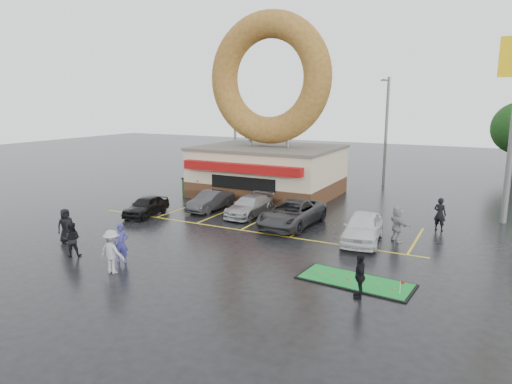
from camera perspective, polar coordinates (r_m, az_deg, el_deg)
The scene contains 18 objects.
ground at distance 22.81m, azimuth -6.20°, elevation -6.85°, with size 120.00×120.00×0.00m, color black.
donut_shop at distance 34.52m, azimuth 1.56°, elevation 6.99°, with size 10.20×8.70×13.50m.
streetlight_left at distance 43.92m, azimuth -2.69°, elevation 8.33°, with size 0.40×2.21×9.00m.
streetlight_mid at distance 39.76m, azimuth 15.94°, elevation 7.60°, with size 0.40×2.21×9.00m.
car_black at distance 29.39m, azimuth -13.57°, elevation -1.69°, with size 1.47×3.66×1.25m, color black.
car_dgrey at distance 30.11m, azimuth -5.70°, elevation -1.09°, with size 1.34×3.85×1.27m, color #2A2A2C.
car_silver at distance 28.57m, azimuth -0.83°, elevation -1.74°, with size 1.74×4.27×1.24m, color #9C9CA0.
car_grey at distance 26.32m, azimuth 4.52°, elevation -2.67°, with size 2.44×5.29×1.47m, color #2E2E30.
car_white at distance 23.89m, azimuth 13.18°, elevation -4.35°, with size 1.78×4.42×1.51m, color silver.
person_blue at distance 21.19m, azimuth -16.50°, elevation -6.17°, with size 0.65×0.43×1.78m, color navy.
person_blackjkt at distance 22.79m, azimuth -22.04°, elevation -5.52°, with size 0.78×0.61×1.61m, color black.
person_hoodie at distance 20.05m, azimuth -17.55°, elevation -7.12°, with size 1.20×0.69×1.86m, color #99999C.
person_bystander at distance 25.02m, azimuth -22.67°, elevation -3.92°, with size 0.86×0.56×1.77m, color black.
person_cameraman at distance 17.27m, azimuth 12.85°, elevation -10.17°, with size 0.99×0.41×1.69m, color black.
person_walker_near at distance 24.41m, azimuth 17.26°, elevation -3.77°, with size 1.75×0.56×1.88m, color #969699.
person_walker_far at distance 27.22m, azimuth 21.99°, elevation -2.59°, with size 0.68×0.44×1.86m, color black.
dumpster at distance 34.62m, azimuth -7.50°, elevation 0.53°, with size 1.80×1.20×1.30m, color #1B4820.
putting_green at distance 18.92m, azimuth 12.32°, elevation -10.84°, with size 4.64×2.31×0.56m.
Camera 1 is at (12.18, -17.93, 7.11)m, focal length 32.00 mm.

